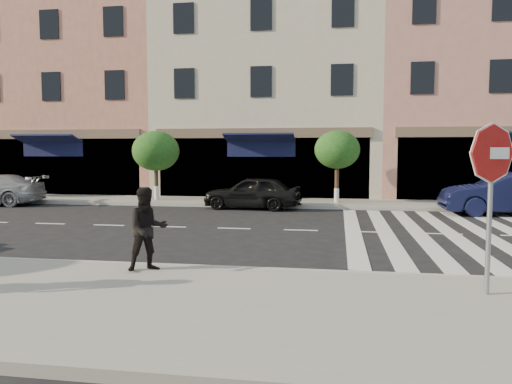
% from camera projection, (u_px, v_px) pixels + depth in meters
% --- Properties ---
extents(ground, '(120.00, 120.00, 0.00)m').
position_uv_depth(ground, '(197.00, 256.00, 11.00)').
color(ground, black).
rests_on(ground, ground).
extents(sidewalk_near, '(60.00, 4.50, 0.15)m').
position_uv_depth(sidewalk_near, '(125.00, 304.00, 7.30)').
color(sidewalk_near, gray).
rests_on(sidewalk_near, ground).
extents(sidewalk_far, '(60.00, 3.00, 0.15)m').
position_uv_depth(sidewalk_far, '(267.00, 202.00, 21.81)').
color(sidewalk_far, gray).
rests_on(sidewalk_far, ground).
extents(building_west_mid, '(10.00, 9.00, 14.00)m').
position_uv_depth(building_west_mid, '(95.00, 70.00, 28.93)').
color(building_west_mid, tan).
rests_on(building_west_mid, ground).
extents(building_centre, '(11.00, 9.00, 11.00)m').
position_uv_depth(building_centre, '(274.00, 93.00, 27.34)').
color(building_centre, beige).
rests_on(building_centre, ground).
extents(building_east_mid, '(13.00, 9.00, 13.00)m').
position_uv_depth(building_east_mid, '(508.00, 68.00, 25.31)').
color(building_east_mid, tan).
rests_on(building_east_mid, ground).
extents(street_tree_wb, '(2.10, 2.10, 3.06)m').
position_uv_depth(street_tree_wb, '(156.00, 151.00, 22.24)').
color(street_tree_wb, '#473323').
rests_on(street_tree_wb, sidewalk_far).
extents(street_tree_c, '(1.90, 1.90, 3.04)m').
position_uv_depth(street_tree_c, '(337.00, 150.00, 20.94)').
color(street_tree_c, '#473323').
rests_on(street_tree_c, sidewalk_far).
extents(stop_sign, '(0.90, 0.22, 2.60)m').
position_uv_depth(stop_sign, '(492.00, 170.00, 7.39)').
color(stop_sign, gray).
rests_on(stop_sign, sidewalk_near).
extents(walker, '(0.93, 0.89, 1.52)m').
position_uv_depth(walker, '(147.00, 229.00, 9.01)').
color(walker, black).
rests_on(walker, sidewalk_near).
extents(car_far_mid, '(3.98, 1.86, 1.32)m').
position_uv_depth(car_far_mid, '(252.00, 193.00, 19.95)').
color(car_far_mid, black).
rests_on(car_far_mid, ground).
extents(car_far_right, '(4.70, 1.67, 1.55)m').
position_uv_depth(car_far_right, '(510.00, 194.00, 17.92)').
color(car_far_right, black).
rests_on(car_far_right, ground).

